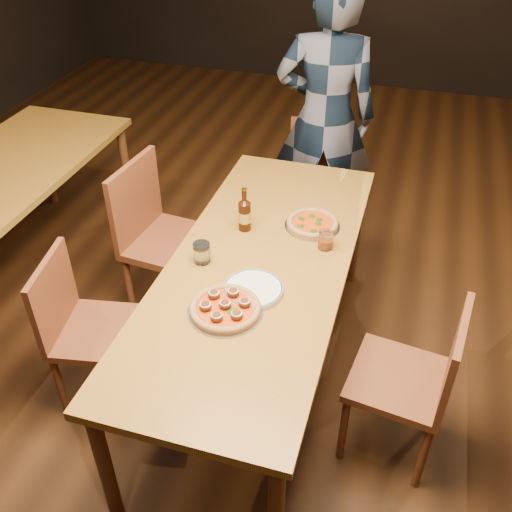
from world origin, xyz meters
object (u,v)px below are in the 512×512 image
(chair_main_nw, at_px, (100,331))
(water_glass, at_px, (202,253))
(table_main, at_px, (259,274))
(plate_stack, at_px, (253,290))
(chair_main_sw, at_px, (173,242))
(diner, at_px, (325,118))
(chair_end, at_px, (319,188))
(beer_bottle, at_px, (245,215))
(chair_main_e, at_px, (399,378))
(pizza_margherita, at_px, (312,223))
(amber_glass, at_px, (326,240))
(pizza_meatball, at_px, (225,308))

(chair_main_nw, height_order, water_glass, chair_main_nw)
(table_main, bearing_deg, plate_stack, -80.57)
(chair_main_sw, xyz_separation_m, diner, (0.63, 1.03, 0.38))
(chair_end, relative_size, beer_bottle, 3.93)
(beer_bottle, bearing_deg, chair_end, 80.20)
(chair_main_e, height_order, pizza_margherita, chair_main_e)
(chair_end, height_order, pizza_margherita, chair_end)
(chair_main_e, xyz_separation_m, pizza_margherita, (-0.53, 0.58, 0.33))
(pizza_margherita, height_order, amber_glass, amber_glass)
(water_glass, distance_m, diner, 1.49)
(chair_main_sw, relative_size, amber_glass, 11.19)
(chair_main_e, bearing_deg, chair_main_nw, -78.16)
(chair_main_e, xyz_separation_m, diner, (-0.67, 1.62, 0.44))
(beer_bottle, xyz_separation_m, amber_glass, (0.41, -0.04, -0.04))
(beer_bottle, bearing_deg, chair_main_nw, -134.04)
(chair_main_sw, relative_size, chair_main_e, 1.13)
(chair_end, bearing_deg, pizza_meatball, -103.50)
(chair_main_nw, height_order, beer_bottle, beer_bottle)
(chair_main_nw, height_order, plate_stack, chair_main_nw)
(chair_end, height_order, plate_stack, chair_end)
(chair_main_nw, distance_m, amber_glass, 1.15)
(chair_main_e, distance_m, pizza_margherita, 0.85)
(water_glass, bearing_deg, pizza_margherita, 45.23)
(chair_main_sw, distance_m, chair_main_e, 1.43)
(table_main, bearing_deg, water_glass, -164.57)
(pizza_meatball, bearing_deg, chair_main_sw, 128.17)
(chair_main_nw, xyz_separation_m, chair_main_sw, (0.09, 0.69, 0.06))
(pizza_meatball, distance_m, water_glass, 0.36)
(beer_bottle, height_order, diner, diner)
(chair_main_nw, distance_m, chair_end, 1.76)
(beer_bottle, distance_m, amber_glass, 0.41)
(chair_main_sw, bearing_deg, pizza_margherita, -84.84)
(chair_main_e, relative_size, plate_stack, 3.42)
(plate_stack, bearing_deg, pizza_margherita, 76.46)
(chair_main_e, bearing_deg, table_main, -100.42)
(plate_stack, height_order, amber_glass, amber_glass)
(chair_main_e, relative_size, water_glass, 8.95)
(amber_glass, distance_m, diner, 1.22)
(table_main, bearing_deg, pizza_margherita, 64.33)
(chair_main_nw, bearing_deg, pizza_meatball, -103.04)
(chair_main_e, bearing_deg, beer_bottle, -111.25)
(chair_main_sw, bearing_deg, diner, -25.93)
(table_main, distance_m, chair_main_e, 0.77)
(plate_stack, relative_size, diner, 0.15)
(water_glass, bearing_deg, chair_main_e, -9.49)
(table_main, height_order, pizza_margherita, pizza_margherita)
(table_main, bearing_deg, chair_main_e, -18.07)
(table_main, bearing_deg, chair_end, 88.40)
(chair_main_sw, height_order, amber_glass, chair_main_sw)
(chair_end, xyz_separation_m, beer_bottle, (-0.18, -1.04, 0.39))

